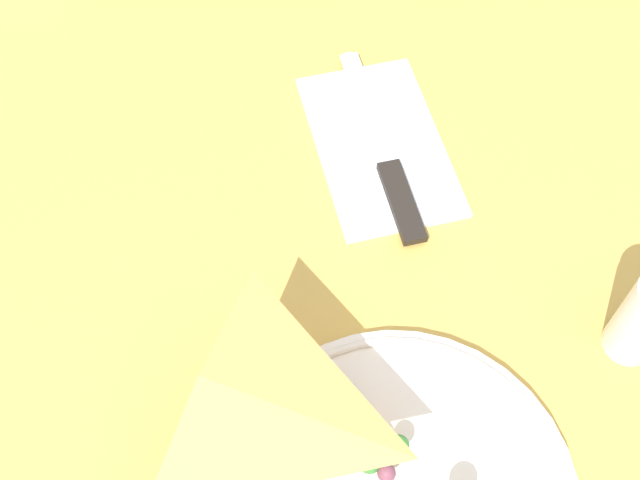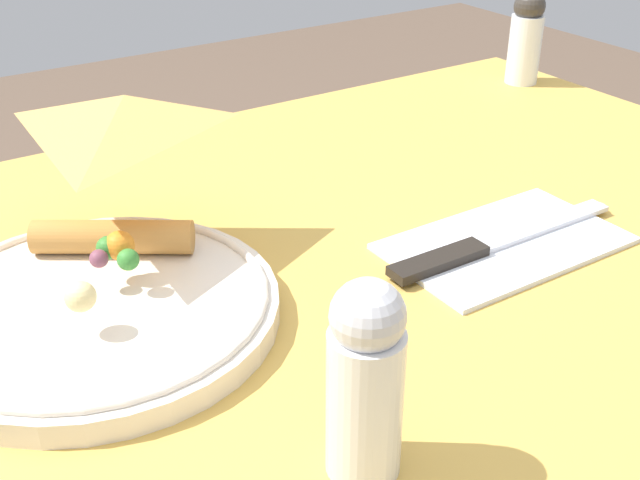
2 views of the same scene
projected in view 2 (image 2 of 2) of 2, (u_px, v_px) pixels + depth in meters
dining_table at (189, 464)px, 0.55m from camera, size 1.22×0.70×0.70m
plate_pizza at (97, 301)px, 0.51m from camera, size 0.23×0.23×0.05m
napkin_folded at (505, 243)px, 0.60m from camera, size 0.18×0.11×0.00m
butter_knife at (495, 242)px, 0.60m from camera, size 0.21×0.02×0.01m
salt_shaker at (366, 380)px, 0.38m from camera, size 0.04×0.04×0.11m
pepper_shaker at (526, 37)px, 0.93m from camera, size 0.04×0.04×0.11m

